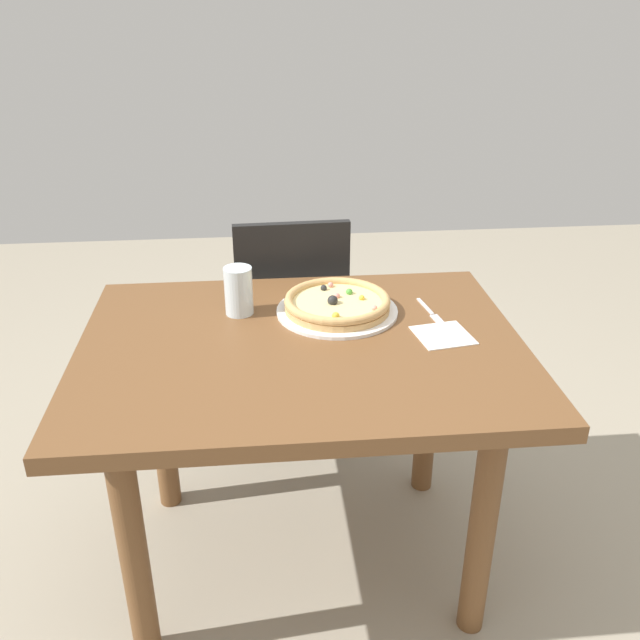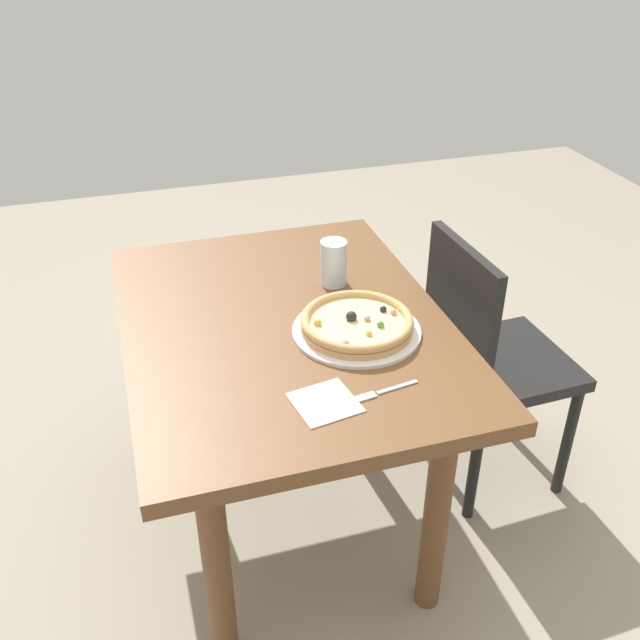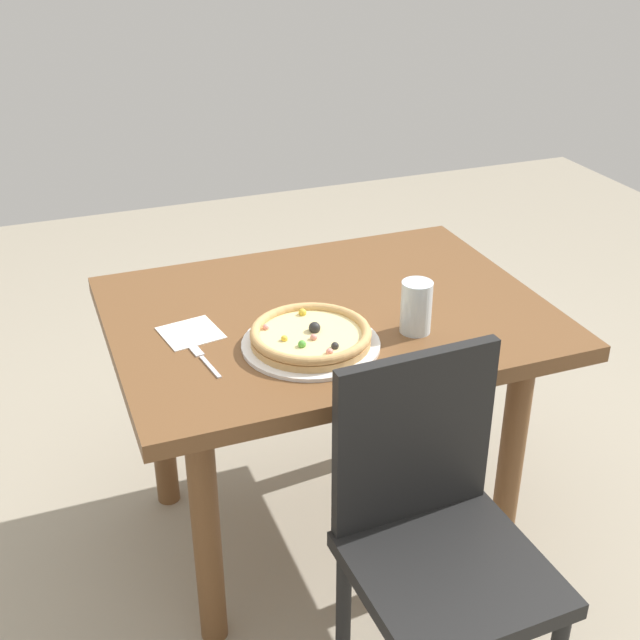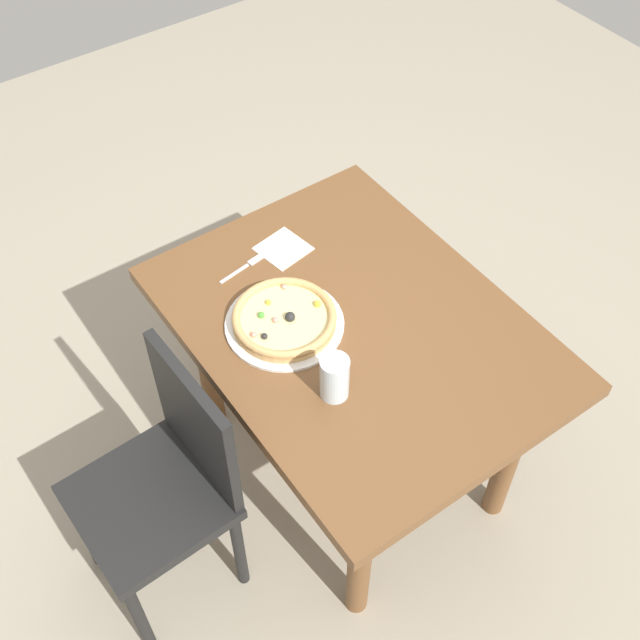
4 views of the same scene
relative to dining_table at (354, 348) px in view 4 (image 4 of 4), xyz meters
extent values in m
plane|color=#9E937F|center=(0.00, 0.00, -0.63)|extent=(6.00, 6.00, 0.00)
cube|color=brown|center=(0.00, 0.00, 0.09)|extent=(1.15, 0.87, 0.04)
cylinder|color=brown|center=(-0.43, -0.29, -0.28)|extent=(0.07, 0.07, 0.70)
cylinder|color=brown|center=(0.43, -0.29, -0.28)|extent=(0.07, 0.07, 0.70)
cylinder|color=brown|center=(-0.43, 0.29, -0.28)|extent=(0.07, 0.07, 0.70)
cylinder|color=brown|center=(0.43, 0.29, -0.28)|extent=(0.07, 0.07, 0.70)
cylinder|color=black|center=(0.18, -0.88, -0.42)|extent=(0.04, 0.04, 0.43)
cylinder|color=black|center=(-0.16, -0.89, -0.42)|extent=(0.04, 0.04, 0.43)
cylinder|color=black|center=(0.16, -0.54, -0.42)|extent=(0.04, 0.04, 0.43)
cylinder|color=black|center=(-0.18, -0.55, -0.42)|extent=(0.04, 0.04, 0.43)
cube|color=black|center=(0.00, -0.72, -0.18)|extent=(0.42, 0.42, 0.04)
cube|color=black|center=(-0.01, -0.53, 0.05)|extent=(0.38, 0.04, 0.42)
cylinder|color=white|center=(-0.11, -0.17, 0.12)|extent=(0.34, 0.34, 0.01)
cylinder|color=tan|center=(-0.11, -0.17, 0.13)|extent=(0.30, 0.30, 0.02)
cylinder|color=beige|center=(-0.11, -0.17, 0.14)|extent=(0.26, 0.26, 0.01)
torus|color=tan|center=(-0.11, -0.17, 0.15)|extent=(0.30, 0.30, 0.02)
sphere|color=#E58C7F|center=(-0.12, -0.20, 0.15)|extent=(0.02, 0.02, 0.02)
sphere|color=gold|center=(-0.18, -0.18, 0.15)|extent=(0.02, 0.02, 0.02)
sphere|color=#262626|center=(-0.08, -0.25, 0.15)|extent=(0.02, 0.02, 0.02)
sphere|color=#E58C7F|center=(-0.21, -0.11, 0.15)|extent=(0.02, 0.02, 0.02)
sphere|color=gold|center=(-0.10, -0.07, 0.15)|extent=(0.02, 0.02, 0.02)
sphere|color=#E58C7F|center=(-0.11, -0.28, 0.15)|extent=(0.02, 0.02, 0.02)
sphere|color=#4C9E38|center=(-0.15, -0.22, 0.15)|extent=(0.02, 0.02, 0.02)
sphere|color=#262626|center=(-0.10, -0.16, 0.15)|extent=(0.03, 0.03, 0.03)
cube|color=silver|center=(-0.37, -0.18, 0.11)|extent=(0.03, 0.11, 0.00)
cube|color=silver|center=(-0.38, -0.10, 0.11)|extent=(0.03, 0.05, 0.00)
cylinder|color=silver|center=(0.16, -0.19, 0.18)|extent=(0.08, 0.08, 0.14)
cube|color=white|center=(-0.38, 0.00, 0.11)|extent=(0.16, 0.16, 0.00)
camera|label=1|loc=(0.10, 1.56, 0.94)|focal=38.25mm
camera|label=2|loc=(-1.61, 0.38, 1.14)|focal=39.97mm
camera|label=3|loc=(-0.73, -1.84, 1.12)|focal=46.66mm
camera|label=4|loc=(1.16, -0.94, 1.88)|focal=45.20mm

